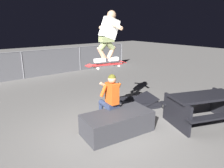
{
  "coord_description": "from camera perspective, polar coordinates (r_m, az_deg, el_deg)",
  "views": [
    {
      "loc": [
        -2.61,
        -3.45,
        2.45
      ],
      "look_at": [
        0.31,
        0.24,
        1.09
      ],
      "focal_mm": 33.36,
      "sensor_mm": 36.0,
      "label": 1
    }
  ],
  "objects": [
    {
      "name": "ground_plane",
      "position": [
        4.97,
        -1.13,
        -13.44
      ],
      "size": [
        40.0,
        40.0,
        0.0
      ],
      "primitive_type": "plane",
      "color": "slate"
    },
    {
      "name": "ledge_box_main",
      "position": [
        4.91,
        1.48,
        -10.59
      ],
      "size": [
        1.7,
        0.97,
        0.49
      ],
      "primitive_type": "cube",
      "rotation": [
        0.0,
        0.0,
        -0.12
      ],
      "color": "#38383D",
      "rests_on": "ground"
    },
    {
      "name": "person_sitting_on_ledge",
      "position": [
        5.09,
        -0.63,
        -3.53
      ],
      "size": [
        0.6,
        0.77,
        1.33
      ],
      "color": "#2D3856",
      "rests_on": "ground"
    },
    {
      "name": "skateboard",
      "position": [
        4.84,
        -1.5,
        5.36
      ],
      "size": [
        1.03,
        0.3,
        0.13
      ],
      "color": "#B72D2D"
    },
    {
      "name": "skater_airborne",
      "position": [
        4.79,
        -0.97,
        13.54
      ],
      "size": [
        0.63,
        0.89,
        1.12
      ],
      "color": "white"
    },
    {
      "name": "kicker_ramp",
      "position": [
        6.58,
        7.35,
        -5.3
      ],
      "size": [
        1.24,
        1.14,
        0.4
      ],
      "color": "black",
      "rests_on": "ground"
    },
    {
      "name": "picnic_table_back",
      "position": [
        5.75,
        23.75,
        -5.16
      ],
      "size": [
        2.07,
        1.87,
        0.75
      ],
      "color": "black",
      "rests_on": "ground"
    },
    {
      "name": "fence_back",
      "position": [
        10.38,
        -23.33,
        4.99
      ],
      "size": [
        12.05,
        0.05,
        1.28
      ],
      "color": "slate",
      "rests_on": "ground"
    }
  ]
}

